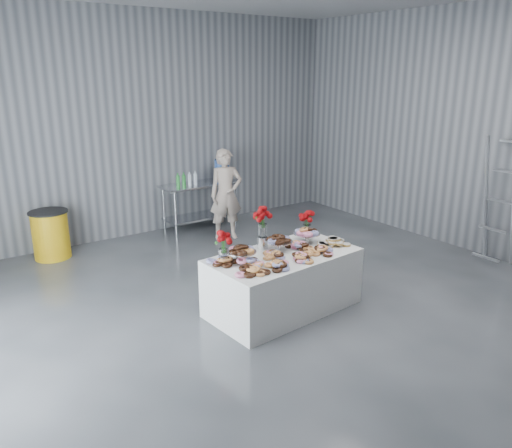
% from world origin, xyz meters
% --- Properties ---
extents(ground, '(9.00, 9.00, 0.00)m').
position_xyz_m(ground, '(0.00, 0.00, 0.00)').
color(ground, '#323539').
rests_on(ground, ground).
extents(room_walls, '(8.04, 9.04, 4.02)m').
position_xyz_m(room_walls, '(-0.27, 0.07, 2.64)').
color(room_walls, gray).
rests_on(room_walls, ground).
extents(display_table, '(1.97, 1.14, 0.75)m').
position_xyz_m(display_table, '(-0.00, 0.45, 0.38)').
color(display_table, white).
rests_on(display_table, ground).
extents(prep_table, '(1.50, 0.60, 0.90)m').
position_xyz_m(prep_table, '(0.83, 4.10, 0.62)').
color(prep_table, silver).
rests_on(prep_table, ground).
extents(donut_mounds, '(1.86, 0.93, 0.09)m').
position_xyz_m(donut_mounds, '(-0.00, 0.40, 0.80)').
color(donut_mounds, '#E7A954').
rests_on(donut_mounds, display_table).
extents(cake_stand_left, '(0.36, 0.36, 0.17)m').
position_xyz_m(cake_stand_left, '(-0.56, 0.56, 0.89)').
color(cake_stand_left, silver).
rests_on(cake_stand_left, display_table).
extents(cake_stand_mid, '(0.36, 0.36, 0.17)m').
position_xyz_m(cake_stand_mid, '(0.04, 0.61, 0.89)').
color(cake_stand_mid, silver).
rests_on(cake_stand_mid, display_table).
extents(cake_stand_right, '(0.36, 0.36, 0.17)m').
position_xyz_m(cake_stand_right, '(0.54, 0.64, 0.89)').
color(cake_stand_right, silver).
rests_on(cake_stand_right, display_table).
extents(danish_pile, '(0.48, 0.48, 0.11)m').
position_xyz_m(danish_pile, '(0.76, 0.36, 0.81)').
color(danish_pile, silver).
rests_on(danish_pile, display_table).
extents(bouquet_left, '(0.26, 0.26, 0.42)m').
position_xyz_m(bouquet_left, '(-0.77, 0.65, 1.05)').
color(bouquet_left, white).
rests_on(bouquet_left, display_table).
extents(bouquet_right, '(0.26, 0.26, 0.42)m').
position_xyz_m(bouquet_right, '(0.67, 0.80, 1.05)').
color(bouquet_right, white).
rests_on(bouquet_right, display_table).
extents(bouquet_center, '(0.26, 0.26, 0.57)m').
position_xyz_m(bouquet_center, '(-0.08, 0.80, 1.13)').
color(bouquet_center, silver).
rests_on(bouquet_center, display_table).
extents(water_jug, '(0.28, 0.28, 0.55)m').
position_xyz_m(water_jug, '(1.33, 4.10, 1.15)').
color(water_jug, '#3B6BC9').
rests_on(water_jug, prep_table).
extents(drink_bottles, '(0.54, 0.08, 0.27)m').
position_xyz_m(drink_bottles, '(0.51, 4.00, 1.04)').
color(drink_bottles, '#268C33').
rests_on(drink_bottles, prep_table).
extents(person, '(0.68, 0.53, 1.64)m').
position_xyz_m(person, '(0.93, 3.32, 0.82)').
color(person, '#CC8C93').
rests_on(person, ground).
extents(trash_barrel, '(0.62, 0.62, 0.79)m').
position_xyz_m(trash_barrel, '(-1.95, 4.10, 0.40)').
color(trash_barrel, gold).
rests_on(trash_barrel, ground).
extents(stepladder, '(0.63, 0.51, 2.05)m').
position_xyz_m(stepladder, '(3.75, -0.18, 1.02)').
color(stepladder, silver).
rests_on(stepladder, ground).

